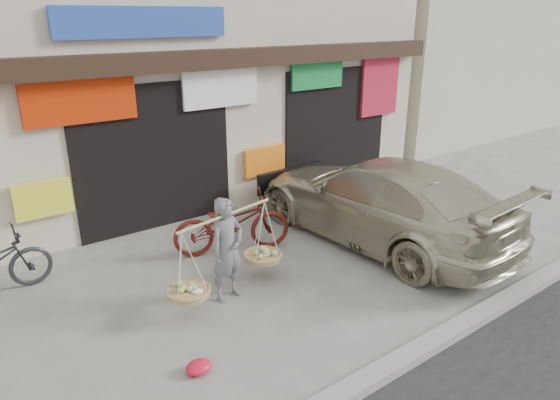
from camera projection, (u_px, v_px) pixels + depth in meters
ground at (265, 304)px, 6.99m from camera, size 70.00×70.00×0.00m
kerb at (369, 380)px, 5.47m from camera, size 70.00×0.25×0.12m
shophouse_block at (91, 33)px, 10.62m from camera, size 14.00×6.32×7.00m
neighbor_east at (452, 32)px, 18.68m from camera, size 12.00×7.00×6.40m
street_vendor at (227, 254)px, 6.95m from camera, size 1.94×0.84×1.51m
bike_2 at (232, 223)px, 8.39m from camera, size 2.10×1.32×1.04m
suv at (378, 200)px, 8.84m from camera, size 2.32×5.15×1.47m
red_bag at (199, 367)px, 5.65m from camera, size 0.31×0.25×0.14m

